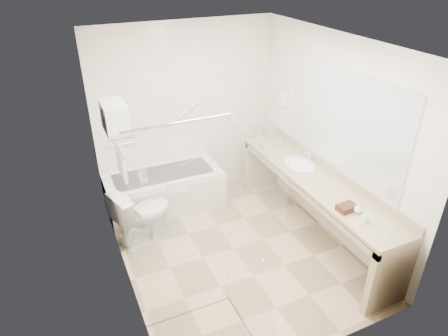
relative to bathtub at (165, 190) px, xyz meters
name	(u,v)px	position (x,y,z in m)	size (l,w,h in m)	color
floor	(234,249)	(0.50, -1.24, -0.28)	(3.20, 3.20, 0.00)	tan
ceiling	(237,43)	(0.50, -1.24, 2.22)	(2.60, 3.20, 0.10)	white
wall_back	(186,112)	(0.50, 0.36, 0.97)	(2.60, 0.10, 2.50)	white
wall_front	(325,248)	(0.50, -2.84, 0.97)	(2.60, 0.10, 2.50)	white
wall_left	(116,186)	(-0.80, -1.24, 0.97)	(0.10, 3.20, 2.50)	white
wall_right	(332,139)	(1.80, -1.24, 0.97)	(0.10, 3.20, 2.50)	white
bathtub	(165,190)	(0.00, 0.00, 0.00)	(1.60, 0.73, 0.59)	silver
grab_bar_short	(122,144)	(-0.45, 0.32, 0.67)	(0.03, 0.03, 0.40)	silver
grab_bar_long	(184,114)	(0.45, 0.32, 0.97)	(0.03, 0.03, 0.60)	silver
shower_enclosure	(216,238)	(-0.13, -2.16, 0.79)	(0.96, 0.91, 2.11)	silver
towel_shelf	(115,123)	(-0.67, -0.89, 1.48)	(0.24, 0.55, 0.81)	silver
vanity_counter	(315,193)	(1.52, -1.39, 0.36)	(0.55, 2.70, 0.95)	tan
sink	(300,165)	(1.55, -0.99, 0.54)	(0.40, 0.52, 0.14)	silver
faucet	(310,156)	(1.70, -0.99, 0.65)	(0.03, 0.03, 0.14)	silver
mirror	(342,121)	(1.79, -1.39, 1.27)	(0.02, 2.00, 1.20)	silver
hairdryer_unit	(283,98)	(1.75, -0.19, 1.17)	(0.08, 0.10, 0.18)	silver
toilet	(143,214)	(-0.45, -0.58, 0.10)	(0.43, 0.76, 0.75)	silver
amenity_basket	(347,208)	(1.41, -2.07, 0.61)	(0.20, 0.13, 0.07)	#442618
soap_bottle_a	(364,220)	(1.44, -2.31, 0.60)	(0.06, 0.12, 0.06)	silver
soap_bottle_b	(358,209)	(1.49, -2.15, 0.62)	(0.09, 0.11, 0.09)	silver
water_bottle_left	(277,141)	(1.54, -0.43, 0.65)	(0.05, 0.05, 0.17)	silver
water_bottle_mid	(280,141)	(1.57, -0.46, 0.67)	(0.06, 0.06, 0.20)	silver
water_bottle_right	(259,134)	(1.42, -0.14, 0.67)	(0.07, 0.07, 0.22)	silver
drinking_glass_near	(261,144)	(1.32, -0.37, 0.62)	(0.07, 0.07, 0.10)	silver
drinking_glass_far	(262,146)	(1.32, -0.41, 0.62)	(0.07, 0.07, 0.09)	silver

